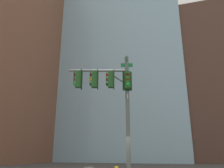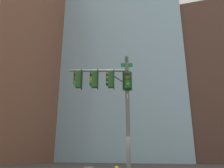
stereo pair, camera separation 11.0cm
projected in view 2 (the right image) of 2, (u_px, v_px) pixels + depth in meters
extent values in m
cylinder|color=#4C514C|center=(128.00, 116.00, 12.81)|extent=(0.23, 0.23, 7.33)
cylinder|color=#4C514C|center=(98.00, 71.00, 13.63)|extent=(1.15, 3.38, 0.12)
cylinder|color=#4C514C|center=(116.00, 78.00, 13.49)|extent=(0.39, 1.02, 0.75)
cube|color=#0F6B33|center=(127.00, 61.00, 13.83)|extent=(0.93, 0.31, 0.24)
cube|color=#0F6B33|center=(127.00, 65.00, 13.74)|extent=(0.24, 0.71, 0.24)
cube|color=white|center=(127.00, 97.00, 13.14)|extent=(0.44, 0.16, 0.24)
cube|color=#1E4C1E|center=(111.00, 79.00, 13.46)|extent=(0.43, 0.43, 1.00)
cube|color=black|center=(114.00, 79.00, 13.46)|extent=(0.53, 0.20, 1.16)
sphere|color=red|center=(107.00, 75.00, 13.55)|extent=(0.20, 0.20, 0.20)
cylinder|color=#1E4C1E|center=(106.00, 73.00, 13.58)|extent=(0.23, 0.11, 0.23)
sphere|color=#4C330A|center=(107.00, 80.00, 13.46)|extent=(0.20, 0.20, 0.20)
cylinder|color=#1E4C1E|center=(106.00, 78.00, 13.49)|extent=(0.23, 0.11, 0.23)
sphere|color=#0A3819|center=(107.00, 84.00, 13.37)|extent=(0.20, 0.20, 0.20)
cylinder|color=#1E4C1E|center=(106.00, 83.00, 13.40)|extent=(0.23, 0.11, 0.23)
cube|color=#1E4C1E|center=(95.00, 80.00, 13.47)|extent=(0.43, 0.43, 1.00)
cube|color=black|center=(98.00, 80.00, 13.47)|extent=(0.53, 0.20, 1.16)
sphere|color=#470A07|center=(91.00, 75.00, 13.56)|extent=(0.20, 0.20, 0.20)
cylinder|color=#1E4C1E|center=(90.00, 73.00, 13.58)|extent=(0.23, 0.11, 0.23)
sphere|color=#F29E0C|center=(91.00, 80.00, 13.47)|extent=(0.20, 0.20, 0.20)
cylinder|color=#1E4C1E|center=(90.00, 78.00, 13.49)|extent=(0.23, 0.11, 0.23)
sphere|color=#0A3819|center=(91.00, 84.00, 13.38)|extent=(0.20, 0.20, 0.20)
cylinder|color=#1E4C1E|center=(90.00, 83.00, 13.40)|extent=(0.23, 0.11, 0.23)
cube|color=#1E4C1E|center=(78.00, 80.00, 13.47)|extent=(0.43, 0.43, 1.00)
cube|color=black|center=(82.00, 80.00, 13.47)|extent=(0.53, 0.20, 1.16)
sphere|color=#470A07|center=(75.00, 75.00, 13.56)|extent=(0.20, 0.20, 0.20)
cylinder|color=#1E4C1E|center=(74.00, 73.00, 13.59)|extent=(0.23, 0.11, 0.23)
sphere|color=#4C330A|center=(75.00, 80.00, 13.47)|extent=(0.20, 0.20, 0.20)
cylinder|color=#1E4C1E|center=(74.00, 78.00, 13.50)|extent=(0.23, 0.11, 0.23)
sphere|color=green|center=(75.00, 84.00, 13.38)|extent=(0.20, 0.20, 0.20)
cylinder|color=#1E4C1E|center=(74.00, 83.00, 13.41)|extent=(0.23, 0.11, 0.23)
cube|color=#1E4C1E|center=(127.00, 80.00, 13.12)|extent=(0.43, 0.43, 1.00)
cube|color=black|center=(127.00, 81.00, 13.30)|extent=(0.20, 0.53, 1.16)
sphere|color=#470A07|center=(127.00, 74.00, 13.01)|extent=(0.20, 0.20, 0.20)
cylinder|color=#1E4C1E|center=(128.00, 72.00, 12.97)|extent=(0.11, 0.23, 0.23)
sphere|color=#4C330A|center=(128.00, 79.00, 12.92)|extent=(0.20, 0.20, 0.20)
cylinder|color=#1E4C1E|center=(128.00, 77.00, 12.89)|extent=(0.11, 0.23, 0.23)
sphere|color=green|center=(128.00, 84.00, 12.83)|extent=(0.20, 0.20, 0.20)
cylinder|color=#1E4C1E|center=(128.00, 82.00, 12.80)|extent=(0.11, 0.23, 0.23)
sphere|color=gold|center=(117.00, 168.00, 14.07)|extent=(0.26, 0.26, 0.26)
cube|color=brown|center=(6.00, 47.00, 43.74)|extent=(19.16, 14.51, 43.03)
cube|color=#4C3328|center=(222.00, 86.00, 47.19)|extent=(18.81, 16.32, 30.23)
cube|color=#8CB2C6|center=(131.00, 31.00, 64.72)|extent=(32.34, 26.81, 70.71)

